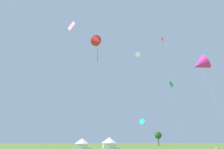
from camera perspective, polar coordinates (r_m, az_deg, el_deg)
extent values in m
cube|color=pink|center=(35.02, -11.64, 13.61)|extent=(1.53, 1.70, 2.17)
cylinder|color=#B2B2B7|center=(30.47, -15.03, -2.41)|extent=(2.22, 1.10, 20.57)
cube|color=white|center=(57.26, 7.51, 5.76)|extent=(1.71, 0.75, 1.80)
cylinder|color=#A4A4A4|center=(56.48, 7.59, 3.95)|extent=(0.06, 0.06, 2.99)
cylinder|color=#B2B2B7|center=(52.06, 7.89, -6.63)|extent=(1.01, 2.32, 25.64)
cone|color=#E02DA3|center=(24.96, 24.20, 2.72)|extent=(2.58, 2.39, 2.22)
cylinder|color=#B2B2B7|center=(23.50, 28.43, -8.72)|extent=(1.53, 1.55, 10.48)
cone|color=#1EB7CC|center=(54.70, 9.07, -13.56)|extent=(2.42, 2.42, 1.96)
cylinder|color=#B2B2B7|center=(54.24, 10.56, -17.03)|extent=(2.13, 1.21, 6.78)
cube|color=red|center=(49.76, 14.38, 9.98)|extent=(0.47, 1.37, 1.33)
cylinder|color=maroon|center=(49.13, 14.51, 8.56)|extent=(0.04, 0.04, 2.07)
cylinder|color=#B2B2B7|center=(45.13, 17.26, -4.19)|extent=(2.26, 1.15, 25.47)
cube|color=green|center=(65.34, 16.79, -2.71)|extent=(1.95, 1.46, 2.35)
cylinder|color=#207C31|center=(64.91, 16.94, -4.19)|extent=(0.07, 0.07, 2.29)
cylinder|color=#B2B2B7|center=(63.10, 17.86, -10.99)|extent=(0.18, 0.99, 19.20)
cone|color=red|center=(50.19, -4.12, 9.59)|extent=(4.22, 4.55, 3.77)
cylinder|color=maroon|center=(48.76, -4.21, 6.29)|extent=(0.09, 0.09, 4.85)
cylinder|color=#B2B2B7|center=(45.27, -4.60, -4.79)|extent=(0.20, 0.53, 25.83)
sphere|color=#9E7051|center=(13.17, 28.19, -18.54)|extent=(0.22, 0.22, 0.22)
cube|color=white|center=(63.42, -8.69, -19.80)|extent=(3.51, 3.51, 1.32)
cone|color=white|center=(63.41, -8.62, -18.51)|extent=(4.39, 4.39, 1.54)
cube|color=white|center=(63.80, -0.78, -19.92)|extent=(3.92, 3.92, 1.47)
cone|color=white|center=(63.79, -0.77, -18.49)|extent=(4.90, 4.90, 1.71)
cylinder|color=brown|center=(96.61, 13.32, -18.45)|extent=(0.44, 0.44, 3.49)
sphere|color=#23561E|center=(96.64, 13.19, -16.75)|extent=(3.23, 3.23, 3.23)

